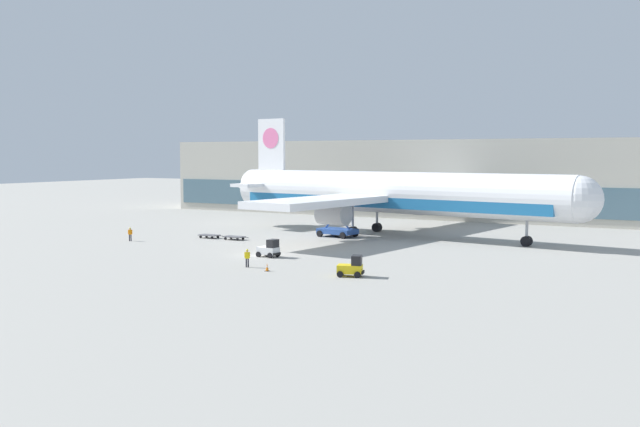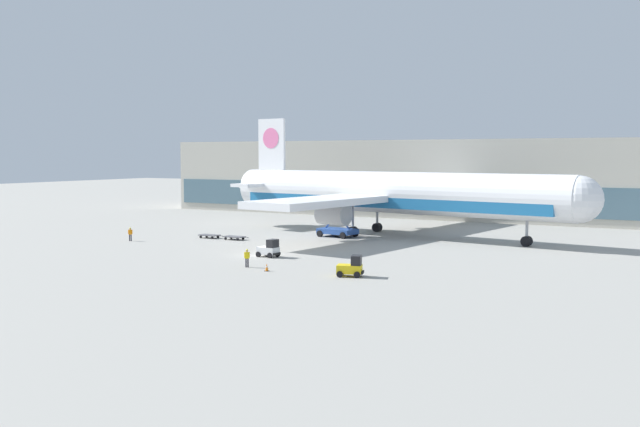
% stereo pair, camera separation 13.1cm
% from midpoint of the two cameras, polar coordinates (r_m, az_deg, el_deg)
% --- Properties ---
extents(ground_plane, '(400.00, 400.00, 0.00)m').
position_cam_midpoint_polar(ground_plane, '(80.90, -4.82, -3.37)').
color(ground_plane, '#9E9B93').
extents(terminal_building, '(90.00, 18.20, 14.00)m').
position_cam_midpoint_polar(terminal_building, '(137.09, 6.08, 2.87)').
color(terminal_building, '#BCB7A8').
rests_on(terminal_building, ground_plane).
extents(airplane_main, '(57.87, 48.65, 17.00)m').
position_cam_midpoint_polar(airplane_main, '(100.72, 5.30, 1.56)').
color(airplane_main, white).
rests_on(airplane_main, ground_plane).
extents(scissor_lift_loader, '(5.57, 4.00, 5.24)m').
position_cam_midpoint_polar(scissor_lift_loader, '(98.69, 1.46, -0.72)').
color(scissor_lift_loader, '#284C99').
rests_on(scissor_lift_loader, ground_plane).
extents(baggage_tug_foreground, '(2.75, 2.25, 2.00)m').
position_cam_midpoint_polar(baggage_tug_foreground, '(66.76, 2.58, -4.32)').
color(baggage_tug_foreground, yellow).
rests_on(baggage_tug_foreground, ground_plane).
extents(baggage_tug_mid, '(2.56, 1.81, 2.00)m').
position_cam_midpoint_polar(baggage_tug_mid, '(79.56, -4.04, -2.86)').
color(baggage_tug_mid, silver).
rests_on(baggage_tug_mid, ground_plane).
extents(baggage_dolly_lead, '(3.71, 1.53, 0.48)m').
position_cam_midpoint_polar(baggage_dolly_lead, '(98.41, -8.80, -1.74)').
color(baggage_dolly_lead, '#56565B').
rests_on(baggage_dolly_lead, ground_plane).
extents(baggage_dolly_second, '(3.71, 1.53, 0.48)m').
position_cam_midpoint_polar(baggage_dolly_second, '(96.06, -6.82, -1.87)').
color(baggage_dolly_second, '#56565B').
rests_on(baggage_dolly_second, ground_plane).
extents(ground_crew_near, '(0.51, 0.37, 1.79)m').
position_cam_midpoint_polar(ground_crew_near, '(97.21, -14.90, -1.52)').
color(ground_crew_near, black).
rests_on(ground_crew_near, ground_plane).
extents(ground_crew_far, '(0.51, 0.36, 1.85)m').
position_cam_midpoint_polar(ground_crew_far, '(72.47, -5.81, -3.44)').
color(ground_crew_far, black).
rests_on(ground_crew_far, ground_plane).
extents(traffic_cone_near, '(0.40, 0.40, 0.77)m').
position_cam_midpoint_polar(traffic_cone_near, '(70.02, -4.23, -4.31)').
color(traffic_cone_near, black).
rests_on(traffic_cone_near, ground_plane).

